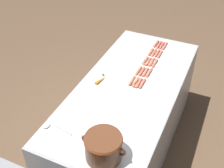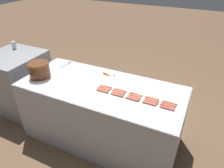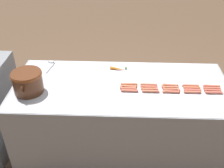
{
  "view_description": "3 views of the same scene",
  "coord_description": "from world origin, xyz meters",
  "views": [
    {
      "loc": [
        -0.76,
        2.07,
        2.64
      ],
      "look_at": [
        0.15,
        0.07,
        0.91
      ],
      "focal_mm": 46.34,
      "sensor_mm": 36.0,
      "label": 1
    },
    {
      "loc": [
        -1.96,
        -1.09,
        2.27
      ],
      "look_at": [
        -0.07,
        -0.19,
        1.0
      ],
      "focal_mm": 33.42,
      "sensor_mm": 36.0,
      "label": 2
    },
    {
      "loc": [
        -2.18,
        0.0,
        2.36
      ],
      "look_at": [
        -0.0,
        0.09,
        0.9
      ],
      "focal_mm": 43.53,
      "sensor_mm": 36.0,
      "label": 3
    }
  ],
  "objects": [
    {
      "name": "ground_plane",
      "position": [
        0.0,
        0.0,
        0.0
      ],
      "size": [
        20.0,
        20.0,
        0.0
      ],
      "primitive_type": "plane",
      "color": "brown"
    },
    {
      "name": "griddle_counter",
      "position": [
        0.0,
        0.0,
        0.44
      ],
      "size": [
        0.93,
        2.11,
        0.88
      ],
      "color": "#9EA0A5",
      "rests_on": "ground_plane"
    },
    {
      "name": "hot_dog_0",
      "position": [
        -0.11,
        -0.86,
        0.9
      ],
      "size": [
        0.03,
        0.16,
        0.02
      ],
      "color": "#D86955",
      "rests_on": "griddle_counter"
    },
    {
      "name": "hot_dog_1",
      "position": [
        -0.11,
        -0.66,
        0.9
      ],
      "size": [
        0.03,
        0.16,
        0.02
      ],
      "color": "#D46C52",
      "rests_on": "griddle_counter"
    },
    {
      "name": "hot_dog_2",
      "position": [
        -0.11,
        -0.46,
        0.9
      ],
      "size": [
        0.03,
        0.16,
        0.02
      ],
      "color": "#D4684E",
      "rests_on": "griddle_counter"
    },
    {
      "name": "hot_dog_3",
      "position": [
        -0.11,
        -0.28,
        0.9
      ],
      "size": [
        0.03,
        0.16,
        0.02
      ],
      "color": "#CC6C51",
      "rests_on": "griddle_counter"
    },
    {
      "name": "hot_dog_4",
      "position": [
        -0.11,
        -0.08,
        0.9
      ],
      "size": [
        0.03,
        0.16,
        0.02
      ],
      "color": "#D56853",
      "rests_on": "griddle_counter"
    },
    {
      "name": "hot_dog_5",
      "position": [
        -0.07,
        -0.86,
        0.9
      ],
      "size": [
        0.03,
        0.16,
        0.02
      ],
      "color": "#CD644E",
      "rests_on": "griddle_counter"
    },
    {
      "name": "hot_dog_6",
      "position": [
        -0.07,
        -0.67,
        0.9
      ],
      "size": [
        0.03,
        0.16,
        0.02
      ],
      "color": "#D36555",
      "rests_on": "griddle_counter"
    },
    {
      "name": "hot_dog_7",
      "position": [
        -0.07,
        -0.47,
        0.9
      ],
      "size": [
        0.04,
        0.16,
        0.02
      ],
      "color": "#CC7053",
      "rests_on": "griddle_counter"
    },
    {
      "name": "hot_dog_8",
      "position": [
        -0.07,
        -0.27,
        0.9
      ],
      "size": [
        0.03,
        0.16,
        0.02
      ],
      "color": "#D27250",
      "rests_on": "griddle_counter"
    },
    {
      "name": "hot_dog_9",
      "position": [
        -0.07,
        -0.07,
        0.9
      ],
      "size": [
        0.03,
        0.16,
        0.02
      ],
      "color": "#CF6A4E",
      "rests_on": "griddle_counter"
    },
    {
      "name": "hot_dog_10",
      "position": [
        -0.04,
        -0.86,
        0.9
      ],
      "size": [
        0.03,
        0.16,
        0.02
      ],
      "color": "#CD644D",
      "rests_on": "griddle_counter"
    },
    {
      "name": "hot_dog_11",
      "position": [
        -0.04,
        -0.67,
        0.9
      ],
      "size": [
        0.03,
        0.16,
        0.02
      ],
      "color": "#D8704D",
      "rests_on": "griddle_counter"
    },
    {
      "name": "hot_dog_12",
      "position": [
        -0.04,
        -0.47,
        0.9
      ],
      "size": [
        0.03,
        0.16,
        0.02
      ],
      "color": "#CF6D4E",
      "rests_on": "griddle_counter"
    },
    {
      "name": "hot_dog_13",
      "position": [
        -0.04,
        -0.26,
        0.9
      ],
      "size": [
        0.03,
        0.16,
        0.02
      ],
      "color": "#CE654E",
      "rests_on": "griddle_counter"
    },
    {
      "name": "hot_dog_14",
      "position": [
        -0.04,
        -0.07,
        0.9
      ],
      "size": [
        0.03,
        0.16,
        0.02
      ],
      "color": "#CE714E",
      "rests_on": "griddle_counter"
    },
    {
      "name": "hot_dog_15",
      "position": [
        -0.0,
        -0.86,
        0.9
      ],
      "size": [
        0.03,
        0.16,
        0.02
      ],
      "color": "#CC654E",
      "rests_on": "griddle_counter"
    },
    {
      "name": "hot_dog_16",
      "position": [
        -0.0,
        -0.67,
        0.9
      ],
      "size": [
        0.03,
        0.16,
        0.02
      ],
      "color": "#CC684D",
      "rests_on": "griddle_counter"
    },
    {
      "name": "hot_dog_17",
      "position": [
        -0.0,
        -0.47,
        0.9
      ],
      "size": [
        0.03,
        0.16,
        0.02
      ],
      "color": "#CF6E52",
      "rests_on": "griddle_counter"
    },
    {
      "name": "hot_dog_18",
      "position": [
        -0.0,
        -0.27,
        0.9
      ],
      "size": [
        0.03,
        0.16,
        0.02
      ],
      "color": "#CB7253",
      "rests_on": "griddle_counter"
    },
    {
      "name": "hot_dog_19",
      "position": [
        -0.0,
        -0.08,
        0.9
      ],
      "size": [
        0.03,
        0.16,
        0.02
      ],
      "color": "#C96E4E",
      "rests_on": "griddle_counter"
    },
    {
      "name": "bean_pot",
      "position": [
        -0.14,
        0.86,
        1.0
      ],
      "size": [
        0.35,
        0.28,
        0.21
      ],
      "color": "#562D19",
      "rests_on": "griddle_counter"
    },
    {
      "name": "serving_spoon",
      "position": [
        0.38,
        0.78,
        0.89
      ],
      "size": [
        0.27,
        0.09,
        0.02
      ],
      "color": "#B7B7BC",
      "rests_on": "griddle_counter"
    },
    {
      "name": "carrot",
      "position": [
        0.28,
        0.03,
        0.9
      ],
      "size": [
        0.07,
        0.18,
        0.03
      ],
      "color": "orange",
      "rests_on": "griddle_counter"
    }
  ]
}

